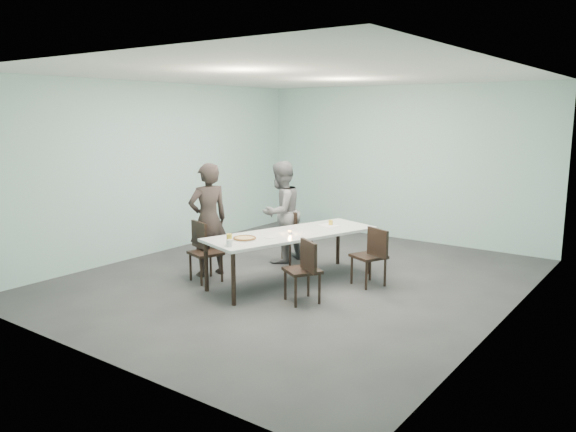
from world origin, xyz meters
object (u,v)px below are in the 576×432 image
Objects in this scene: table at (292,236)px; chair_far_left at (294,234)px; beer_glass at (229,240)px; water_tumbler at (229,243)px; diner_near at (208,220)px; chair_far_right at (372,253)px; diner_far at (281,212)px; tealight at (290,233)px; pizza at (245,238)px; side_plate at (271,237)px; amber_tumbler at (331,223)px; chair_near_right at (305,267)px; chair_near_left at (203,247)px.

chair_far_left reaches higher than table.
beer_glass is 1.67× the size of water_tumbler.
beer_glass reaches higher than chair_far_left.
diner_near reaches higher than beer_glass.
diner_far is at bearing 12.94° from chair_far_right.
diner_near is at bearing -165.05° from tealight.
side_plate is (0.21, 0.32, -0.01)m from pizza.
amber_tumbler is at bearing 81.05° from water_tumbler.
table is at bearing 49.02° from chair_far_right.
diner_near reaches higher than side_plate.
chair_far_right is 0.50× the size of diner_near.
side_plate is at bearing 76.90° from beer_glass.
water_tumbler reaches higher than table.
side_plate is at bearing 64.34° from chair_far_right.
table is 0.81m from pizza.
beer_glass is at bearing 77.60° from diner_near.
chair_far_left is at bearing 11.08° from chair_far_right.
pizza is 2.27× the size of beer_glass.
water_tumbler is at bearing -47.70° from beer_glass.
chair_near_right reaches higher than water_tumbler.
diner_near is 1.33m from water_tumbler.
table is 3.16× the size of chair_near_left.
beer_glass is at bearing 57.41° from chair_near_right.
chair_near_left is (-1.14, -0.69, -0.19)m from table.
tealight is at bearing -98.01° from amber_tumbler.
chair_near_right is 0.81m from side_plate.
chair_near_right is (1.83, 0.01, 0.00)m from chair_near_left.
diner_far reaches higher than chair_near_left.
table is 30.56× the size of water_tumbler.
chair_near_left is at bearing 30.91° from chair_near_right.
side_plate is (1.09, 0.24, 0.25)m from chair_near_left.
chair_far_right is 0.98m from amber_tumbler.
chair_near_right is (0.69, -0.68, -0.19)m from table.
chair_near_right is 0.50× the size of diner_near.
beer_glass is at bearing 19.55° from diner_far.
chair_far_right is 9.67× the size of water_tumbler.
tealight is (1.29, 0.34, -0.10)m from diner_near.
water_tumbler is (0.69, -2.04, -0.05)m from diner_far.
chair_far_left and chair_far_right have the same top height.
chair_far_left is 2.05m from beer_glass.
beer_glass is (0.93, -0.44, 0.32)m from chair_near_left.
pizza is 0.37m from beer_glass.
pizza is (-0.94, -0.09, 0.27)m from chair_near_right.
side_plate reaches higher than table.
table is 18.34× the size of beer_glass.
diner_near is 30.94× the size of tealight.
amber_tumbler is at bearing 79.25° from beer_glass.
chair_near_right is 1.06m from beer_glass.
amber_tumbler is at bearing 88.65° from diner_far.
chair_near_right is 1.00× the size of chair_far_right.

